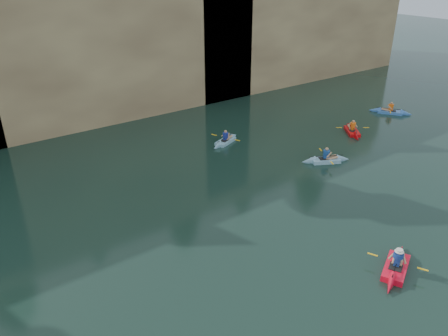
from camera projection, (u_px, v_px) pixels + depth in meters
ground at (314, 279)px, 17.47m from camera, size 160.00×160.00×0.00m
cliff at (59, 30)px, 36.69m from camera, size 70.00×16.00×12.00m
cliff_slab_center at (117, 44)px, 32.48m from camera, size 24.00×2.40×11.40m
cliff_slab_east at (307, 31)px, 43.33m from camera, size 26.00×2.40×9.84m
sea_cave_center at (47, 115)px, 30.66m from camera, size 3.50×1.00×3.20m
sea_cave_east at (211, 76)px, 37.73m from camera, size 5.00×1.00×4.50m
main_kayaker at (396, 267)px, 17.89m from camera, size 3.51×2.22×1.30m
kayaker_ltblue_near at (326, 160)px, 27.31m from camera, size 3.11×2.19×1.23m
kayaker_red_far at (352, 131)px, 31.80m from camera, size 2.53×3.11×1.22m
kayaker_ltblue_mid at (226, 141)px, 30.13m from camera, size 3.06×2.14×1.15m
kayaker_blue_east at (390, 112)px, 35.71m from camera, size 2.47×3.21×1.20m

